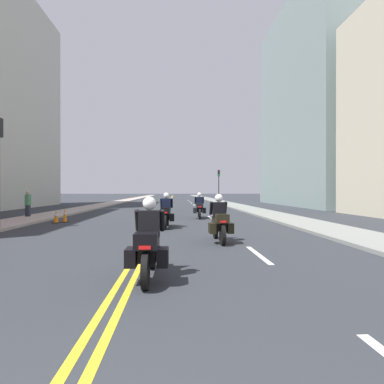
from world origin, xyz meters
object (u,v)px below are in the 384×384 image
motorcycle_3 (199,208)px  motorcycle_0 (149,245)px  motorcycle_1 (219,222)px  traffic_cone_1 (56,217)px  motorcycle_2 (166,213)px  traffic_cone_2 (65,215)px  traffic_light_far (219,180)px  pedestrian_0 (28,204)px

motorcycle_3 → motorcycle_0: bearing=-95.9°
motorcycle_1 → traffic_cone_1: size_ratio=3.25×
motorcycle_1 → traffic_cone_1: motorcycle_1 is taller
motorcycle_1 → motorcycle_2: size_ratio=0.96×
traffic_cone_1 → motorcycle_1: bearing=-41.7°
traffic_cone_2 → motorcycle_0: bearing=-65.0°
motorcycle_0 → traffic_light_far: traffic_light_far is taller
pedestrian_0 → motorcycle_3: bearing=90.4°
traffic_light_far → motorcycle_0: bearing=-99.6°
motorcycle_1 → traffic_cone_1: (-7.69, 6.84, -0.33)m
traffic_cone_2 → pedestrian_0: (-3.07, 2.56, 0.50)m
motorcycle_1 → traffic_cone_2: bearing=133.8°
traffic_cone_1 → traffic_light_far: size_ratio=0.15×
motorcycle_0 → motorcycle_1: motorcycle_1 is taller
motorcycle_2 → traffic_cone_2: bearing=154.0°
motorcycle_3 → traffic_light_far: bearing=81.7°
motorcycle_0 → pedestrian_0: pedestrian_0 is taller
traffic_cone_1 → traffic_cone_2: traffic_cone_2 is taller
traffic_cone_2 → traffic_light_far: traffic_light_far is taller
traffic_cone_2 → motorcycle_1: bearing=-44.5°
motorcycle_2 → motorcycle_3: (1.88, 5.01, -0.00)m
motorcycle_2 → traffic_cone_1: (-5.83, 2.58, -0.33)m
motorcycle_2 → traffic_cone_1: motorcycle_2 is taller
traffic_cone_2 → traffic_light_far: (11.61, 24.81, 2.67)m
motorcycle_1 → pedestrian_0: (-10.43, 9.80, 0.21)m
motorcycle_0 → motorcycle_2: size_ratio=0.97×
motorcycle_0 → traffic_cone_2: motorcycle_0 is taller
motorcycle_3 → traffic_light_far: 23.29m
traffic_cone_1 → traffic_light_far: bearing=64.7°
traffic_cone_2 → traffic_light_far: 27.52m
traffic_cone_1 → motorcycle_2: bearing=-23.8°
traffic_light_far → motorcycle_1: bearing=-97.5°
motorcycle_3 → motorcycle_1: bearing=-87.9°
traffic_cone_1 → traffic_light_far: traffic_light_far is taller
motorcycle_1 → motorcycle_2: motorcycle_2 is taller
motorcycle_3 → traffic_cone_2: bearing=-162.4°
traffic_cone_1 → pedestrian_0: bearing=132.8°
motorcycle_0 → traffic_cone_1: (-5.75, 11.23, -0.33)m
motorcycle_3 → traffic_cone_2: (-7.39, -2.03, -0.28)m
motorcycle_3 → traffic_cone_2: size_ratio=3.08×
motorcycle_0 → traffic_cone_2: 12.84m
traffic_cone_1 → pedestrian_0: size_ratio=0.39×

